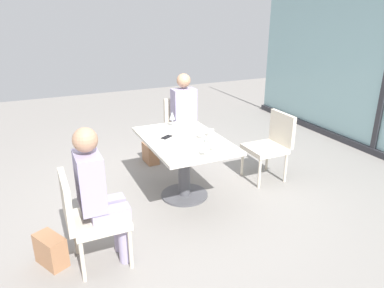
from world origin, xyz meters
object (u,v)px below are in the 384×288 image
Objects in this scene: person_front_right at (98,191)px; wine_glass_3 at (213,140)px; person_far_left at (186,113)px; cell_phone_on_table at (167,137)px; chair_near_window at (271,142)px; handbag_1 at (151,153)px; wine_glass_0 at (206,145)px; chair_far_left at (183,124)px; wine_glass_1 at (172,116)px; chair_front_right at (87,215)px; dining_table_main at (184,154)px; handbag_0 at (51,250)px; coffee_cup at (211,133)px; wine_glass_4 at (211,133)px; wine_glass_2 at (203,129)px.

wine_glass_3 is at bearing 103.58° from person_front_right.
person_far_left is 1.14m from cell_phone_on_table.
chair_near_window reaches higher than cell_phone_on_table.
chair_near_window is 1.74m from handbag_1.
chair_near_window is 1.42m from wine_glass_0.
wine_glass_1 is at bearing -32.20° from chair_far_left.
chair_front_right is at bearing -77.48° from wine_glass_3.
dining_table_main reaches higher than handbag_0.
person_front_right is at bearing -76.42° from wine_glass_3.
handbag_1 is (0.04, -0.53, -0.36)m from chair_far_left.
wine_glass_0 is 0.16m from wine_glass_3.
chair_far_left is 1.28m from coffee_cup.
person_far_left is (-1.85, 1.72, 0.20)m from chair_front_right.
wine_glass_1 is at bearing 176.56° from wine_glass_0.
person_far_left is 1.15m from coffee_cup.
chair_near_window is at bearing 32.42° from chair_far_left.
wine_glass_0 is at bearing -16.82° from person_far_left.
chair_front_right reaches higher than coffee_cup.
wine_glass_3 is at bearing 3.51° from handbag_1.
cell_phone_on_table reaches higher than dining_table_main.
coffee_cup is at bearing 80.32° from handbag_0.
chair_far_left is 1.54m from wine_glass_4.
wine_glass_3 is (1.66, -0.37, 0.37)m from chair_far_left.
person_front_right reaches higher than dining_table_main.
chair_far_left is 1.39m from chair_near_window.
wine_glass_3 is at bearing -9.26° from wine_glass_2.
chair_far_left is 2.90× the size of handbag_0.
handbag_1 is (-1.20, -0.35, -0.64)m from coffee_cup.
chair_far_left is 4.70× the size of wine_glass_3.
chair_front_right is at bearing -42.79° from person_far_left.
wine_glass_0 is 0.74m from cell_phone_on_table.
wine_glass_0 is 0.62× the size of handbag_0.
cell_phone_on_table is (-0.19, -0.47, -0.04)m from coffee_cup.
wine_glass_4 is 0.62× the size of handbag_0.
chair_far_left is 4.70× the size of wine_glass_0.
chair_far_left is 6.04× the size of cell_phone_on_table.
wine_glass_0 is at bearing 99.56° from chair_front_right.
chair_near_window is 1.32m from person_far_left.
person_front_right is at bearing -79.52° from wine_glass_0.
chair_front_right is 9.67× the size of coffee_cup.
wine_glass_0 reaches higher than dining_table_main.
person_front_right reaches higher than chair_far_left.
dining_table_main is 4.33× the size of handbag_1.
chair_near_window is 4.70× the size of wine_glass_4.
wine_glass_0 is 0.36m from wine_glass_4.
handbag_0 is at bearing -87.63° from wine_glass_0.
wine_glass_1 is 1.00× the size of wine_glass_2.
wine_glass_4 is (0.78, 0.14, 0.00)m from wine_glass_1.
wine_glass_2 is at bearing -14.56° from person_far_left.
chair_far_left is 2.54m from person_front_right.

